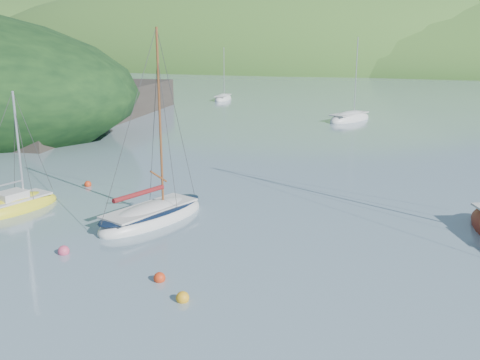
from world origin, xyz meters
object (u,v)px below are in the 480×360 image
at_px(sailboat_yellow, 14,207).
at_px(distant_sloop_c, 223,99).
at_px(distant_sloop_a, 350,119).
at_px(daysailer_white, 152,216).

height_order(sailboat_yellow, distant_sloop_c, distant_sloop_c).
xyz_separation_m(sailboat_yellow, distant_sloop_c, (-10.76, 53.37, -0.02)).
distance_m(sailboat_yellow, distant_sloop_c, 54.44).
xyz_separation_m(sailboat_yellow, distant_sloop_a, (10.88, 39.39, 0.00)).
distance_m(distant_sloop_a, distant_sloop_c, 25.76).
relative_size(distant_sloop_a, distant_sloop_c, 1.19).
height_order(daysailer_white, distant_sloop_a, daysailer_white).
relative_size(sailboat_yellow, distant_sloop_a, 0.70).
bearing_deg(sailboat_yellow, daysailer_white, 20.89).
relative_size(daysailer_white, sailboat_yellow, 1.47).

